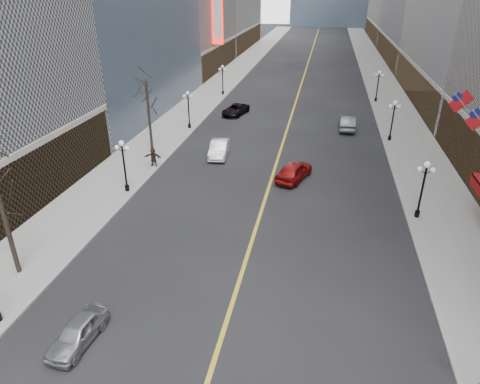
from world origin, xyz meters
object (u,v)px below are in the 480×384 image
at_px(car_nb_far, 236,110).
at_px(streetlamp_west_3, 223,77).
at_px(car_nb_mid, 219,149).
at_px(car_sb_mid, 294,171).
at_px(car_sb_far, 347,123).
at_px(car_nb_near, 78,332).
at_px(streetlamp_east_3, 378,83).
at_px(streetlamp_east_2, 393,116).
at_px(streetlamp_west_2, 188,106).
at_px(streetlamp_east_1, 423,184).
at_px(streetlamp_west_1, 124,161).

bearing_deg(car_nb_far, streetlamp_west_3, 125.10).
height_order(car_nb_mid, car_sb_mid, car_sb_mid).
bearing_deg(car_sb_far, car_nb_near, 70.13).
distance_m(streetlamp_east_3, car_nb_near, 55.74).
relative_size(streetlamp_east_2, streetlamp_west_2, 1.00).
xyz_separation_m(streetlamp_east_1, streetlamp_west_1, (-23.60, 0.00, 0.00)).
bearing_deg(streetlamp_east_3, car_nb_near, -109.63).
xyz_separation_m(streetlamp_east_2, streetlamp_west_1, (-23.60, -18.00, 0.00)).
bearing_deg(streetlamp_west_3, streetlamp_east_1, -56.75).
bearing_deg(streetlamp_east_2, streetlamp_west_2, 180.00).
bearing_deg(streetlamp_east_2, streetlamp_east_3, 90.00).
xyz_separation_m(streetlamp_east_1, car_sb_far, (-4.64, 21.58, -2.06)).
bearing_deg(car_sb_far, car_nb_far, -13.89).
xyz_separation_m(streetlamp_east_3, car_sb_mid, (-9.80, -30.56, -2.06)).
xyz_separation_m(streetlamp_east_3, car_sb_far, (-4.64, -14.42, -2.06)).
bearing_deg(streetlamp_west_3, streetlamp_east_3, 0.00).
distance_m(streetlamp_west_2, car_sb_far, 19.41).
relative_size(streetlamp_east_3, streetlamp_west_3, 1.00).
xyz_separation_m(car_nb_near, car_sb_mid, (8.91, 21.90, 0.19)).
distance_m(streetlamp_east_1, car_nb_far, 31.94).
relative_size(car_nb_mid, car_sb_mid, 0.99).
bearing_deg(car_sb_far, streetlamp_west_2, 11.12).
bearing_deg(car_sb_far, car_sb_mid, 72.68).
height_order(car_sb_mid, car_sb_far, car_sb_far).
bearing_deg(streetlamp_east_3, streetlamp_west_3, 180.00).
relative_size(streetlamp_west_3, car_nb_mid, 0.93).
bearing_deg(streetlamp_east_3, car_nb_mid, -124.39).
bearing_deg(streetlamp_east_2, car_sb_far, 142.34).
relative_size(streetlamp_east_3, car_nb_near, 1.18).
height_order(streetlamp_west_2, car_sb_far, streetlamp_west_2).
xyz_separation_m(streetlamp_west_2, car_nb_far, (4.26, 7.33, -2.20)).
relative_size(streetlamp_east_3, car_nb_far, 0.89).
distance_m(car_nb_mid, car_nb_far, 15.53).
bearing_deg(car_nb_far, streetlamp_east_3, 42.22).
xyz_separation_m(streetlamp_east_1, car_nb_mid, (-17.88, 9.87, -2.10)).
bearing_deg(car_sb_mid, streetlamp_east_3, -88.89).
bearing_deg(streetlamp_west_1, streetlamp_east_3, 56.75).
xyz_separation_m(streetlamp_west_2, streetlamp_west_3, (0.00, 18.00, 0.00)).
distance_m(streetlamp_east_2, car_sb_far, 6.21).
bearing_deg(car_nb_far, streetlamp_east_2, -7.43).
bearing_deg(streetlamp_east_3, car_nb_far, -151.11).
distance_m(streetlamp_east_1, car_sb_far, 22.17).
bearing_deg(streetlamp_west_1, car_nb_near, -73.44).
relative_size(car_sb_mid, car_sb_far, 0.96).
height_order(streetlamp_west_2, car_nb_near, streetlamp_west_2).
relative_size(streetlamp_east_1, streetlamp_west_2, 1.00).
height_order(car_nb_near, car_sb_mid, car_sb_mid).
height_order(streetlamp_east_3, car_nb_mid, streetlamp_east_3).
bearing_deg(car_nb_near, car_nb_mid, 93.15).
bearing_deg(car_sb_far, streetlamp_east_3, -107.40).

